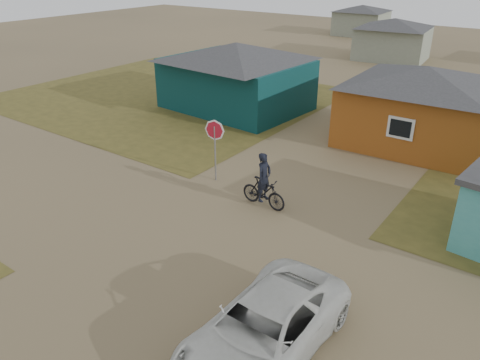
# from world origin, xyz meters

# --- Properties ---
(ground) EXTENTS (120.00, 120.00, 0.00)m
(ground) POSITION_xyz_m (0.00, 0.00, 0.00)
(ground) COLOR olive
(grass_nw) EXTENTS (20.00, 18.00, 0.00)m
(grass_nw) POSITION_xyz_m (-14.00, 13.00, 0.01)
(grass_nw) COLOR brown
(grass_nw) RESTS_ON ground
(house_teal) EXTENTS (8.93, 7.08, 4.00)m
(house_teal) POSITION_xyz_m (-8.50, 13.50, 2.05)
(house_teal) COLOR #092F31
(house_teal) RESTS_ON ground
(house_yellow) EXTENTS (7.72, 6.76, 3.90)m
(house_yellow) POSITION_xyz_m (2.50, 14.00, 2.00)
(house_yellow) COLOR #994F17
(house_yellow) RESTS_ON ground
(house_pale_west) EXTENTS (7.04, 6.15, 3.60)m
(house_pale_west) POSITION_xyz_m (-6.00, 34.00, 1.86)
(house_pale_west) COLOR gray
(house_pale_west) RESTS_ON ground
(house_pale_north) EXTENTS (6.28, 5.81, 3.40)m
(house_pale_north) POSITION_xyz_m (-14.00, 46.00, 1.75)
(house_pale_north) COLOR gray
(house_pale_north) RESTS_ON ground
(stop_sign) EXTENTS (0.87, 0.21, 2.69)m
(stop_sign) POSITION_xyz_m (-3.05, 4.59, 1.96)
(stop_sign) COLOR gray
(stop_sign) RESTS_ON ground
(cyclist) EXTENTS (1.94, 0.71, 2.17)m
(cyclist) POSITION_xyz_m (-0.15, 3.85, 0.79)
(cyclist) COLOR black
(cyclist) RESTS_ON ground
(vehicle) EXTENTS (2.44, 5.22, 1.45)m
(vehicle) POSITION_xyz_m (3.85, -2.27, 0.72)
(vehicle) COLOR silver
(vehicle) RESTS_ON ground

